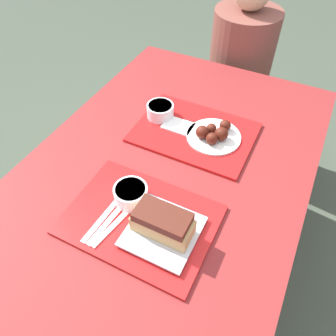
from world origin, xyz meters
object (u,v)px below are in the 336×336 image
brisket_sandwich_plate (163,226)px  person_seated_across (242,50)px  bowl_coleslaw_near (131,193)px  wings_plate_far (214,134)px  tray_far (194,132)px  tray_near (140,220)px  bowl_coleslaw_far (160,110)px

brisket_sandwich_plate → person_seated_across: 1.22m
bowl_coleslaw_near → wings_plate_far: (0.13, 0.39, -0.01)m
tray_far → tray_near: bearing=-88.5°
tray_near → wings_plate_far: bearing=81.2°
tray_far → brisket_sandwich_plate: brisket_sandwich_plate is taller
tray_far → person_seated_across: bearing=93.4°
bowl_coleslaw_far → person_seated_across: size_ratio=0.17×
tray_far → brisket_sandwich_plate: size_ratio=2.22×
bowl_coleslaw_near → brisket_sandwich_plate: 0.16m
tray_near → brisket_sandwich_plate: 0.10m
tray_far → person_seated_across: size_ratio=0.70×
tray_far → bowl_coleslaw_far: (-0.16, 0.02, 0.04)m
person_seated_across → wings_plate_far: bearing=-80.6°
tray_far → bowl_coleslaw_near: bowl_coleslaw_near is taller
tray_near → tray_far: same height
bowl_coleslaw_near → brisket_sandwich_plate: brisket_sandwich_plate is taller
bowl_coleslaw_near → wings_plate_far: bearing=71.7°
wings_plate_far → person_seated_across: 0.77m
bowl_coleslaw_near → brisket_sandwich_plate: bearing=-24.3°
brisket_sandwich_plate → wings_plate_far: 0.46m
brisket_sandwich_plate → person_seated_across: size_ratio=0.31×
tray_far → bowl_coleslaw_near: size_ratio=4.18×
tray_far → bowl_coleslaw_far: 0.17m
brisket_sandwich_plate → bowl_coleslaw_far: bearing=118.2°
bowl_coleslaw_near → person_seated_across: 1.15m
tray_far → brisket_sandwich_plate: (0.10, -0.46, 0.05)m
brisket_sandwich_plate → person_seated_across: (-0.14, 1.21, -0.07)m
bowl_coleslaw_far → person_seated_across: person_seated_across is taller
bowl_coleslaw_near → brisket_sandwich_plate: (0.15, -0.07, 0.01)m
tray_near → brisket_sandwich_plate: bearing=-9.9°
tray_far → bowl_coleslaw_near: (-0.05, -0.39, 0.04)m
tray_near → bowl_coleslaw_near: size_ratio=4.18×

